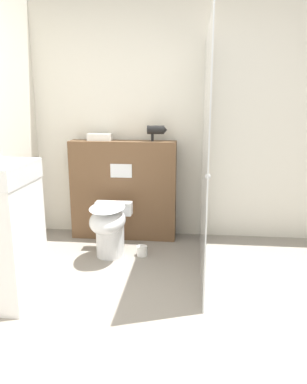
% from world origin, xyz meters
% --- Properties ---
extents(ground_plane, '(12.00, 12.00, 0.00)m').
position_xyz_m(ground_plane, '(0.00, 0.00, 0.00)').
color(ground_plane, gray).
extents(wall_back, '(8.00, 0.06, 2.50)m').
position_xyz_m(wall_back, '(0.00, 2.11, 1.25)').
color(wall_back, silver).
rests_on(wall_back, ground_plane).
extents(partition_panel, '(1.11, 0.22, 1.04)m').
position_xyz_m(partition_panel, '(-0.38, 1.92, 0.52)').
color(partition_panel, brown).
rests_on(partition_panel, ground_plane).
extents(shower_glass, '(0.04, 1.59, 2.02)m').
position_xyz_m(shower_glass, '(0.45, 1.28, 1.01)').
color(shower_glass, silver).
rests_on(shower_glass, ground_plane).
extents(toilet, '(0.36, 0.57, 0.51)m').
position_xyz_m(toilet, '(-0.41, 1.38, 0.31)').
color(toilet, white).
rests_on(toilet, ground_plane).
extents(hair_drier, '(0.20, 0.09, 0.16)m').
position_xyz_m(hair_drier, '(-0.03, 1.92, 1.15)').
color(hair_drier, black).
rests_on(hair_drier, partition_panel).
extents(folded_towel, '(0.24, 0.12, 0.07)m').
position_xyz_m(folded_towel, '(-0.62, 1.94, 1.08)').
color(folded_towel, white).
rests_on(folded_towel, partition_panel).
extents(spare_toilet_roll, '(0.10, 0.10, 0.10)m').
position_xyz_m(spare_toilet_roll, '(-0.11, 1.43, 0.05)').
color(spare_toilet_roll, white).
rests_on(spare_toilet_roll, ground_plane).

